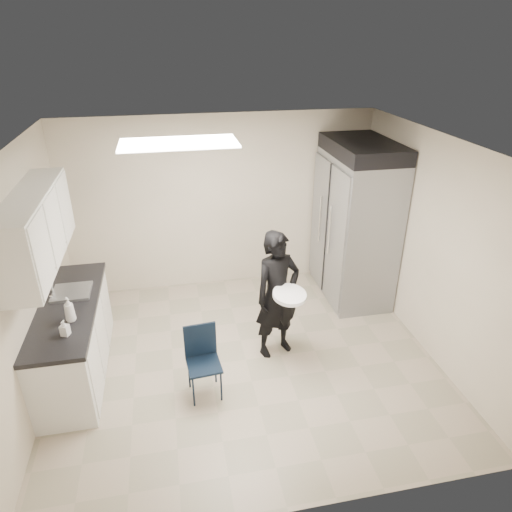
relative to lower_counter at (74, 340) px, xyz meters
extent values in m
plane|color=tan|center=(1.95, -0.20, -0.43)|extent=(4.50, 4.50, 0.00)
plane|color=silver|center=(1.95, -0.20, 2.17)|extent=(4.50, 4.50, 0.00)
plane|color=beige|center=(1.95, 1.80, 0.87)|extent=(4.50, 0.00, 4.50)
plane|color=beige|center=(-0.30, -0.20, 0.87)|extent=(0.00, 4.00, 4.00)
plane|color=beige|center=(4.20, -0.20, 0.87)|extent=(0.00, 4.00, 4.00)
cube|color=white|center=(1.35, 0.20, 2.14)|extent=(1.20, 0.60, 0.02)
cube|color=silver|center=(0.00, 0.00, 0.00)|extent=(0.60, 1.90, 0.86)
cube|color=black|center=(0.00, 0.00, 0.46)|extent=(0.64, 1.95, 0.05)
cube|color=gray|center=(0.02, 0.25, 0.44)|extent=(0.42, 0.40, 0.14)
cylinder|color=silver|center=(-0.18, 0.25, 0.59)|extent=(0.02, 0.02, 0.24)
cube|color=silver|center=(-0.13, 0.00, 1.40)|extent=(0.35, 1.80, 0.75)
cube|color=black|center=(-0.19, 1.15, 1.19)|extent=(0.22, 0.30, 0.35)
cube|color=yellow|center=(-0.29, -0.10, 0.79)|extent=(0.00, 0.12, 0.07)
cube|color=yellow|center=(-0.29, 0.10, 0.75)|extent=(0.00, 0.12, 0.07)
cube|color=gray|center=(3.78, 1.07, 0.62)|extent=(0.80, 1.35, 2.10)
cube|color=black|center=(3.78, 1.07, 1.77)|extent=(0.80, 1.35, 0.20)
cube|color=black|center=(1.41, -0.68, -0.04)|extent=(0.38, 0.38, 0.79)
imported|color=black|center=(2.36, -0.09, 0.37)|extent=(0.69, 0.56, 1.61)
cylinder|color=white|center=(2.44, -0.32, 0.51)|extent=(0.49, 0.49, 0.05)
imported|color=white|center=(0.10, -0.32, 0.62)|extent=(0.14, 0.14, 0.27)
imported|color=silver|center=(0.09, -0.57, 0.56)|extent=(0.10, 0.10, 0.17)
camera|label=1|loc=(1.20, -4.55, 3.19)|focal=32.00mm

